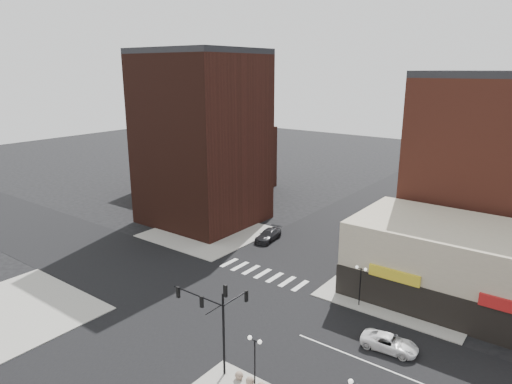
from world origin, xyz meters
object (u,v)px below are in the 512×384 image
Objects in this scene: traffic_signal at (217,312)px; white_suv at (389,343)px; street_lamp_se_a at (255,350)px; dark_sedan_north at (268,235)px; street_lamp_ne at (361,276)px.

white_suv is at bearing 46.64° from traffic_signal.
white_suv is at bearing 59.98° from street_lamp_se_a.
white_suv is at bearing -39.53° from dark_sedan_north.
street_lamp_se_a is 1.00× the size of street_lamp_ne.
street_lamp_se_a is at bearing -63.55° from dark_sedan_north.
street_lamp_se_a is (3.76, -0.17, -1.67)m from traffic_signal.
street_lamp_se_a is at bearing -93.58° from street_lamp_ne.
traffic_signal reaches higher than dark_sedan_north.
traffic_signal is at bearing -69.72° from dark_sedan_north.
street_lamp_se_a and street_lamp_ne have the same top height.
traffic_signal is 28.62m from dark_sedan_north.
street_lamp_se_a is 16.03m from street_lamp_ne.
white_suv is (9.95, 10.54, -4.30)m from traffic_signal.
street_lamp_se_a is 30.47m from dark_sedan_north.
dark_sedan_north is at bearing 51.89° from white_suv.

